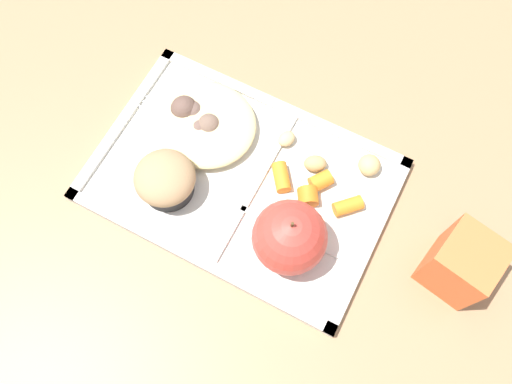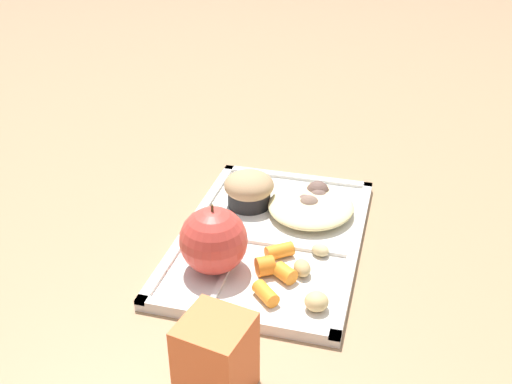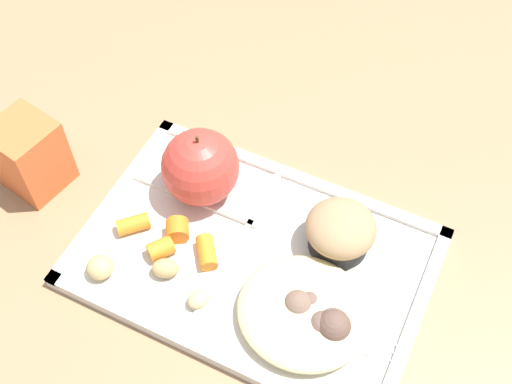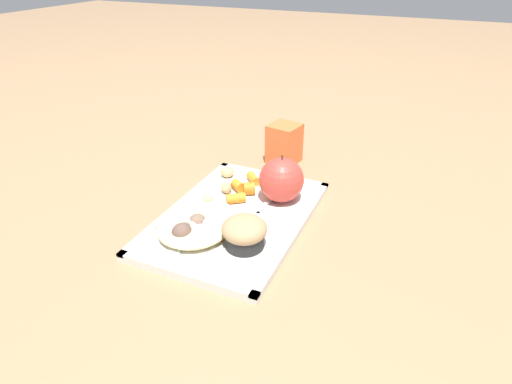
# 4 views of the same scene
# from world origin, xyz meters

# --- Properties ---
(ground) EXTENTS (6.00, 6.00, 0.00)m
(ground) POSITION_xyz_m (0.00, 0.00, 0.00)
(ground) COLOR #997551
(lunch_tray) EXTENTS (0.38, 0.25, 0.02)m
(lunch_tray) POSITION_xyz_m (-0.00, 0.00, 0.01)
(lunch_tray) COLOR silver
(lunch_tray) RESTS_ON ground
(green_apple) EXTENTS (0.09, 0.09, 0.10)m
(green_apple) POSITION_xyz_m (-0.09, 0.05, 0.05)
(green_apple) COLOR #C63D33
(green_apple) RESTS_ON lunch_tray
(bran_muffin) EXTENTS (0.08, 0.08, 0.06)m
(bran_muffin) POSITION_xyz_m (0.08, 0.05, 0.04)
(bran_muffin) COLOR black
(bran_muffin) RESTS_ON lunch_tray
(carrot_slice_large) EXTENTS (0.04, 0.04, 0.02)m
(carrot_slice_large) POSITION_xyz_m (-0.05, -0.02, 0.02)
(carrot_slice_large) COLOR orange
(carrot_slice_large) RESTS_ON lunch_tray
(carrot_slice_diagonal) EXTENTS (0.03, 0.03, 0.03)m
(carrot_slice_diagonal) POSITION_xyz_m (-0.09, -0.01, 0.02)
(carrot_slice_diagonal) COLOR orange
(carrot_slice_diagonal) RESTS_ON lunch_tray
(carrot_slice_back) EXTENTS (0.03, 0.03, 0.02)m
(carrot_slice_back) POSITION_xyz_m (-0.09, -0.04, 0.02)
(carrot_slice_back) COLOR orange
(carrot_slice_back) RESTS_ON lunch_tray
(carrot_slice_center) EXTENTS (0.04, 0.04, 0.02)m
(carrot_slice_center) POSITION_xyz_m (-0.14, -0.03, 0.02)
(carrot_slice_center) COLOR orange
(carrot_slice_center) RESTS_ON lunch_tray
(potato_chunk_corner) EXTENTS (0.03, 0.03, 0.02)m
(potato_chunk_corner) POSITION_xyz_m (-0.03, -0.08, 0.02)
(potato_chunk_corner) COLOR tan
(potato_chunk_corner) RESTS_ON lunch_tray
(potato_chunk_small) EXTENTS (0.03, 0.03, 0.02)m
(potato_chunk_small) POSITION_xyz_m (-0.14, -0.09, 0.02)
(potato_chunk_small) COLOR tan
(potato_chunk_small) RESTS_ON lunch_tray
(potato_chunk_golden) EXTENTS (0.04, 0.03, 0.02)m
(potato_chunk_golden) POSITION_xyz_m (-0.08, -0.06, 0.02)
(potato_chunk_golden) COLOR tan
(potato_chunk_golden) RESTS_ON lunch_tray
(egg_noodle_pile) EXTENTS (0.14, 0.13, 0.03)m
(egg_noodle_pile) POSITION_xyz_m (0.08, -0.04, 0.02)
(egg_noodle_pile) COLOR beige
(egg_noodle_pile) RESTS_ON lunch_tray
(meatball_back) EXTENTS (0.03, 0.03, 0.03)m
(meatball_back) POSITION_xyz_m (0.10, -0.05, 0.03)
(meatball_back) COLOR brown
(meatball_back) RESTS_ON lunch_tray
(meatball_front) EXTENTS (0.04, 0.04, 0.04)m
(meatball_front) POSITION_xyz_m (0.11, -0.05, 0.03)
(meatball_front) COLOR brown
(meatball_front) RESTS_ON lunch_tray
(meatball_side) EXTENTS (0.03, 0.03, 0.03)m
(meatball_side) POSITION_xyz_m (0.07, -0.04, 0.03)
(meatball_side) COLOR #755B4C
(meatball_side) RESTS_ON lunch_tray
(meatball_center) EXTENTS (0.03, 0.03, 0.03)m
(meatball_center) POSITION_xyz_m (0.08, -0.03, 0.02)
(meatball_center) COLOR brown
(meatball_center) RESTS_ON lunch_tray
(plastic_fork) EXTENTS (0.15, 0.04, 0.00)m
(plastic_fork) POSITION_xyz_m (0.12, -0.05, 0.01)
(plastic_fork) COLOR white
(plastic_fork) RESTS_ON lunch_tray
(milk_carton) EXTENTS (0.08, 0.08, 0.09)m
(milk_carton) POSITION_xyz_m (-0.28, -0.01, 0.05)
(milk_carton) COLOR orange
(milk_carton) RESTS_ON ground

